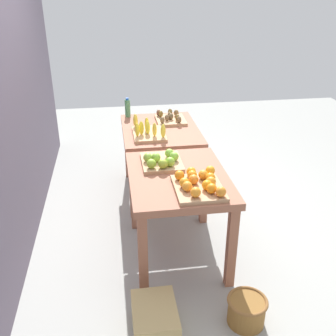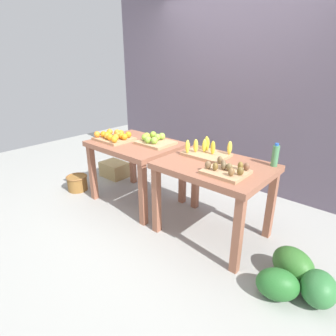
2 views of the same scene
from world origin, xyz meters
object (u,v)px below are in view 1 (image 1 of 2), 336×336
(watermelon_pile, at_px, (168,149))
(cardboard_produce_box, at_px, (155,320))
(display_table_left, at_px, (178,187))
(kiwi_bin, at_px, (170,119))
(orange_bin, at_px, (199,184))
(water_bottle, at_px, (128,108))
(display_table_right, at_px, (160,138))
(banana_crate, at_px, (148,132))
(apple_bin, at_px, (162,161))
(wicker_basket, at_px, (247,310))

(watermelon_pile, relative_size, cardboard_produce_box, 1.64)
(display_table_left, relative_size, watermelon_pile, 1.58)
(display_table_left, distance_m, kiwi_bin, 1.33)
(orange_bin, bearing_deg, water_bottle, 13.44)
(display_table_right, bearing_deg, banana_crate, 144.04)
(apple_bin, distance_m, wicker_basket, 1.35)
(watermelon_pile, relative_size, wicker_basket, 2.29)
(display_table_left, distance_m, orange_bin, 0.33)
(watermelon_pile, bearing_deg, display_table_left, 173.82)
(kiwi_bin, distance_m, water_bottle, 0.52)
(banana_crate, bearing_deg, kiwi_bin, -35.29)
(apple_bin, height_order, cardboard_produce_box, apple_bin)
(wicker_basket, bearing_deg, water_bottle, 15.52)
(watermelon_pile, height_order, cardboard_produce_box, watermelon_pile)
(watermelon_pile, bearing_deg, apple_bin, 169.87)
(display_table_right, height_order, wicker_basket, display_table_right)
(display_table_left, bearing_deg, water_bottle, 11.59)
(kiwi_bin, distance_m, cardboard_produce_box, 2.32)
(orange_bin, distance_m, kiwi_bin, 1.58)
(cardboard_produce_box, bearing_deg, display_table_right, -8.66)
(kiwi_bin, xyz_separation_m, wicker_basket, (-2.17, -0.21, -0.70))
(kiwi_bin, bearing_deg, water_bottle, 62.11)
(display_table_left, bearing_deg, orange_bin, -156.16)
(apple_bin, bearing_deg, display_table_right, -6.70)
(watermelon_pile, distance_m, wicker_basket, 2.90)
(banana_crate, bearing_deg, apple_bin, -176.52)
(watermelon_pile, bearing_deg, banana_crate, 161.84)
(banana_crate, distance_m, water_bottle, 0.67)
(orange_bin, bearing_deg, display_table_right, 4.76)
(cardboard_produce_box, bearing_deg, wicker_basket, -90.21)
(orange_bin, xyz_separation_m, wicker_basket, (-0.59, -0.24, -0.71))
(kiwi_bin, bearing_deg, wicker_basket, -174.37)
(water_bottle, bearing_deg, display_table_left, -168.41)
(banana_crate, distance_m, watermelon_pile, 1.38)
(display_table_left, xyz_separation_m, cardboard_produce_box, (-0.85, 0.30, -0.55))
(watermelon_pile, bearing_deg, display_table_right, 166.56)
(display_table_right, bearing_deg, wicker_basket, -169.94)
(watermelon_pile, bearing_deg, wicker_basket, -177.46)
(kiwi_bin, bearing_deg, display_table_left, 174.10)
(kiwi_bin, xyz_separation_m, cardboard_produce_box, (-2.17, 0.44, -0.70))
(watermelon_pile, bearing_deg, cardboard_produce_box, 169.80)
(display_table_right, bearing_deg, kiwi_bin, -34.57)
(water_bottle, height_order, cardboard_produce_box, water_bottle)
(display_table_right, height_order, apple_bin, apple_bin)
(apple_bin, bearing_deg, display_table_left, -152.19)
(display_table_right, xyz_separation_m, banana_crate, (-0.21, 0.15, 0.16))
(display_table_right, xyz_separation_m, kiwi_bin, (0.20, -0.14, 0.15))
(wicker_basket, bearing_deg, watermelon_pile, 2.54)
(kiwi_bin, relative_size, cardboard_produce_box, 0.90)
(kiwi_bin, height_order, watermelon_pile, kiwi_bin)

